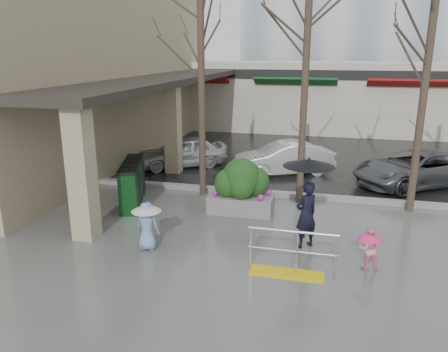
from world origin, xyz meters
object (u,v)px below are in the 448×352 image
at_px(handrail, 290,258).
at_px(news_boxes, 133,183).
at_px(planter, 242,187).
at_px(child_pink, 369,245).
at_px(car_a, 182,152).
at_px(tree_west, 201,36).
at_px(woman, 307,194).
at_px(car_b, 284,158).
at_px(tree_midwest, 308,29).
at_px(car_c, 416,168).
at_px(child_blue, 147,221).
at_px(tree_mideast, 430,43).

xyz_separation_m(handrail, news_boxes, (-5.24, 3.42, 0.29)).
height_order(planter, news_boxes, planter).
distance_m(child_pink, car_a, 10.12).
relative_size(tree_west, child_pink, 6.91).
xyz_separation_m(woman, planter, (-2.00, 1.97, -0.57)).
height_order(woman, news_boxes, woman).
bearing_deg(planter, tree_west, 140.17).
relative_size(planter, car_b, 0.50).
height_order(tree_midwest, news_boxes, tree_midwest).
height_order(woman, planter, woman).
distance_m(planter, news_boxes, 3.47).
bearing_deg(handrail, car_c, 63.88).
bearing_deg(child_blue, news_boxes, -55.80).
distance_m(child_blue, car_b, 7.88).
xyz_separation_m(woman, child_blue, (-3.69, -1.05, -0.64)).
xyz_separation_m(planter, car_c, (5.48, 4.10, -0.16)).
height_order(news_boxes, car_b, news_boxes).
xyz_separation_m(child_pink, news_boxes, (-6.88, 2.76, 0.11)).
relative_size(tree_mideast, news_boxes, 2.67).
height_order(tree_midwest, planter, tree_midwest).
relative_size(news_boxes, car_b, 0.64).
distance_m(planter, car_c, 6.85).
relative_size(child_blue, car_c, 0.26).
bearing_deg(car_c, tree_mideast, -43.80).
height_order(handrail, car_b, car_b).
distance_m(car_b, car_c, 4.75).
xyz_separation_m(tree_midwest, news_boxes, (-5.08, -1.38, -4.57)).
bearing_deg(tree_mideast, child_pink, -109.92).
xyz_separation_m(planter, car_a, (-3.46, 4.62, -0.16)).
xyz_separation_m(tree_west, car_c, (7.07, 2.77, -4.45)).
xyz_separation_m(news_boxes, car_a, (0.01, 4.67, -0.04)).
bearing_deg(tree_midwest, car_c, 35.59).
bearing_deg(tree_midwest, planter, -140.59).
distance_m(tree_midwest, news_boxes, 6.97).
bearing_deg(planter, car_c, 36.75).
bearing_deg(car_c, tree_west, -100.74).
distance_m(tree_midwest, child_pink, 6.50).
bearing_deg(car_a, tree_mideast, 35.78).
distance_m(tree_west, news_boxes, 4.99).
bearing_deg(news_boxes, tree_mideast, -8.23).
height_order(tree_west, child_pink, tree_west).
xyz_separation_m(tree_midwest, tree_mideast, (3.30, -0.00, -0.37)).
xyz_separation_m(tree_west, child_blue, (-0.11, -4.34, -4.36)).
bearing_deg(news_boxes, woman, -36.88).
height_order(tree_midwest, child_pink, tree_midwest).
bearing_deg(woman, car_a, -92.01).
relative_size(car_a, car_c, 0.82).
bearing_deg(news_boxes, car_b, 29.41).
xyz_separation_m(tree_west, news_boxes, (-1.88, -1.38, -4.42)).
relative_size(tree_midwest, planter, 3.68).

